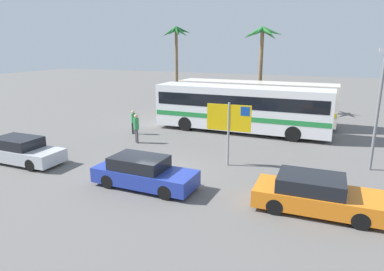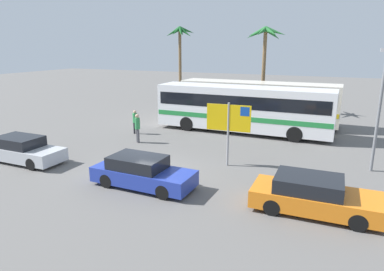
{
  "view_description": "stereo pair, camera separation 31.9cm",
  "coord_description": "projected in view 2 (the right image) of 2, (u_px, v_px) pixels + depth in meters",
  "views": [
    {
      "loc": [
        7.59,
        -12.98,
        5.83
      ],
      "look_at": [
        0.87,
        2.95,
        1.3
      ],
      "focal_mm": 31.95,
      "sensor_mm": 36.0,
      "label": 1
    },
    {
      "loc": [
        7.88,
        -12.85,
        5.83
      ],
      "look_at": [
        0.87,
        2.95,
        1.3
      ],
      "focal_mm": 31.95,
      "sensor_mm": 36.0,
      "label": 2
    }
  ],
  "objects": [
    {
      "name": "bus_rear_coach",
      "position": [
        257.0,
        100.0,
        26.32
      ],
      "size": [
        11.95,
        2.5,
        3.17
      ],
      "color": "silver",
      "rests_on": "ground"
    },
    {
      "name": "bus_front_coach",
      "position": [
        243.0,
        107.0,
        23.43
      ],
      "size": [
        11.95,
        2.5,
        3.17
      ],
      "color": "white",
      "rests_on": "ground"
    },
    {
      "name": "car_orange",
      "position": [
        313.0,
        195.0,
        12.27
      ],
      "size": [
        4.5,
        1.93,
        1.32
      ],
      "rotation": [
        0.0,
        0.0,
        0.02
      ],
      "color": "orange",
      "rests_on": "ground"
    },
    {
      "name": "pedestrian_by_bus",
      "position": [
        137.0,
        126.0,
        21.07
      ],
      "size": [
        0.32,
        0.32,
        1.8
      ],
      "rotation": [
        0.0,
        0.0,
        4.11
      ],
      "color": "#4C4C51",
      "rests_on": "ground"
    },
    {
      "name": "car_silver",
      "position": [
        23.0,
        150.0,
        17.66
      ],
      "size": [
        4.39,
        1.7,
        1.32
      ],
      "rotation": [
        0.0,
        0.0,
        -0.0
      ],
      "color": "#B7BABF",
      "rests_on": "ground"
    },
    {
      "name": "palm_tree_seaside",
      "position": [
        265.0,
        42.0,
        29.28
      ],
      "size": [
        3.53,
        3.58,
        7.48
      ],
      "color": "brown",
      "rests_on": "ground"
    },
    {
      "name": "pedestrian_near_sign",
      "position": [
        135.0,
        120.0,
        23.23
      ],
      "size": [
        0.32,
        0.32,
        1.64
      ],
      "rotation": [
        0.0,
        0.0,
        1.6
      ],
      "color": "#2D2D33",
      "rests_on": "ground"
    },
    {
      "name": "ground",
      "position": [
        149.0,
        175.0,
        15.94
      ],
      "size": [
        120.0,
        120.0,
        0.0
      ],
      "primitive_type": "plane",
      "color": "#605E5B"
    },
    {
      "name": "car_blue",
      "position": [
        142.0,
        172.0,
        14.52
      ],
      "size": [
        4.46,
        1.77,
        1.32
      ],
      "rotation": [
        0.0,
        0.0,
        -0.02
      ],
      "color": "#23389E",
      "rests_on": "ground"
    },
    {
      "name": "ferry_sign",
      "position": [
        229.0,
        120.0,
        16.64
      ],
      "size": [
        2.2,
        0.19,
        3.2
      ],
      "rotation": [
        0.0,
        0.0,
        0.06
      ],
      "color": "gray",
      "rests_on": "ground"
    },
    {
      "name": "lamp_post_left_side",
      "position": [
        380.0,
        106.0,
        15.67
      ],
      "size": [
        0.56,
        0.2,
        5.75
      ],
      "color": "slate",
      "rests_on": "ground"
    },
    {
      "name": "palm_tree_inland",
      "position": [
        180.0,
        40.0,
        36.83
      ],
      "size": [
        3.09,
        3.26,
        7.9
      ],
      "color": "brown",
      "rests_on": "ground"
    }
  ]
}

